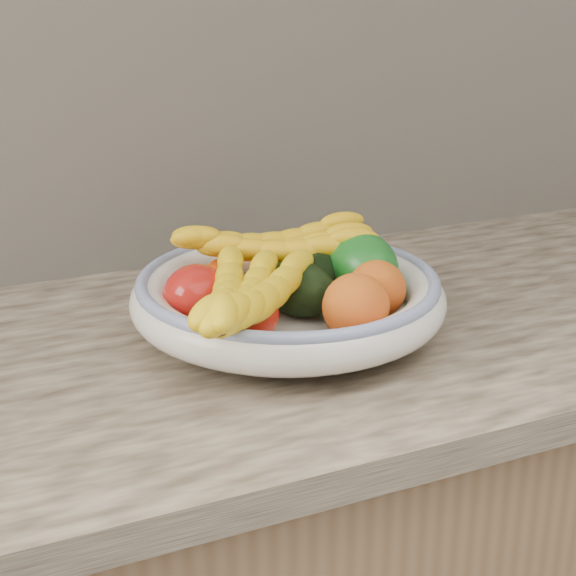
# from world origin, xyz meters

# --- Properties ---
(fruit_bowl) EXTENTS (0.39, 0.39, 0.08)m
(fruit_bowl) POSITION_xyz_m (0.00, 1.66, 0.95)
(fruit_bowl) COLOR silver
(fruit_bowl) RESTS_ON kitchen_counter
(clementine_back_left) EXTENTS (0.06, 0.06, 0.04)m
(clementine_back_left) POSITION_xyz_m (-0.05, 1.75, 0.95)
(clementine_back_left) COLOR #F95005
(clementine_back_left) RESTS_ON fruit_bowl
(clementine_back_right) EXTENTS (0.07, 0.07, 0.05)m
(clementine_back_right) POSITION_xyz_m (0.03, 1.78, 0.95)
(clementine_back_right) COLOR orange
(clementine_back_right) RESTS_ON fruit_bowl
(clementine_back_mid) EXTENTS (0.06, 0.06, 0.05)m
(clementine_back_mid) POSITION_xyz_m (-0.01, 1.71, 0.95)
(clementine_back_mid) COLOR #FF5005
(clementine_back_mid) RESTS_ON fruit_bowl
(clementine_extra) EXTENTS (0.06, 0.06, 0.05)m
(clementine_extra) POSITION_xyz_m (0.03, 1.75, 0.95)
(clementine_extra) COLOR #F26005
(clementine_extra) RESTS_ON fruit_bowl
(tomato_left) EXTENTS (0.09, 0.09, 0.07)m
(tomato_left) POSITION_xyz_m (-0.11, 1.68, 0.96)
(tomato_left) COLOR #B11611
(tomato_left) RESTS_ON fruit_bowl
(tomato_near_left) EXTENTS (0.08, 0.08, 0.06)m
(tomato_near_left) POSITION_xyz_m (-0.08, 1.59, 0.96)
(tomato_near_left) COLOR red
(tomato_near_left) RESTS_ON fruit_bowl
(avocado_center) EXTENTS (0.11, 0.12, 0.07)m
(avocado_center) POSITION_xyz_m (0.01, 1.64, 0.96)
(avocado_center) COLOR black
(avocado_center) RESTS_ON fruit_bowl
(avocado_right) EXTENTS (0.11, 0.12, 0.07)m
(avocado_right) POSITION_xyz_m (0.06, 1.69, 0.96)
(avocado_right) COLOR black
(avocado_right) RESTS_ON fruit_bowl
(green_mango) EXTENTS (0.12, 0.14, 0.11)m
(green_mango) POSITION_xyz_m (0.10, 1.66, 0.98)
(green_mango) COLOR #105615
(green_mango) RESTS_ON fruit_bowl
(peach_front) EXTENTS (0.09, 0.09, 0.08)m
(peach_front) POSITION_xyz_m (0.04, 1.56, 0.97)
(peach_front) COLOR orange
(peach_front) RESTS_ON fruit_bowl
(peach_right) EXTENTS (0.09, 0.09, 0.07)m
(peach_right) POSITION_xyz_m (0.09, 1.59, 0.97)
(peach_right) COLOR orange
(peach_right) RESTS_ON fruit_bowl
(banana_bunch_back) EXTENTS (0.29, 0.18, 0.08)m
(banana_bunch_back) POSITION_xyz_m (0.01, 1.73, 0.99)
(banana_bunch_back) COLOR yellow
(banana_bunch_back) RESTS_ON fruit_bowl
(banana_bunch_front) EXTENTS (0.28, 0.33, 0.09)m
(banana_bunch_front) POSITION_xyz_m (-0.09, 1.58, 0.98)
(banana_bunch_front) COLOR yellow
(banana_bunch_front) RESTS_ON fruit_bowl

